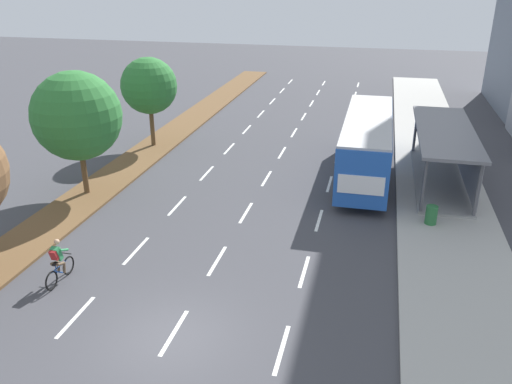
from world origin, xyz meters
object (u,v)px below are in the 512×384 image
bus_shelter (448,150)px  median_tree_second (77,116)px  cyclist (58,263)px  bus (367,140)px  trash_bin (431,215)px  median_tree_third (149,86)px

bus_shelter → median_tree_second: (-18.07, -5.95, 2.28)m
cyclist → median_tree_second: median_tree_second is taller
bus → cyclist: bus is taller
median_tree_second → trash_bin: median_tree_second is taller
trash_bin → median_tree_third: bearing=154.8°
median_tree_second → cyclist: bearing=-66.3°
bus_shelter → median_tree_second: 19.16m
bus → median_tree_third: median_tree_third is taller
cyclist → trash_bin: (13.64, 7.91, -0.22)m
trash_bin → median_tree_second: bearing=-179.1°
cyclist → bus_shelter: bearing=42.7°
trash_bin → bus: bearing=118.9°
bus → median_tree_second: median_tree_second is taller
cyclist → median_tree_third: 16.50m
bus_shelter → trash_bin: 5.91m
bus → median_tree_third: (-13.70, 2.15, 1.93)m
bus → trash_bin: bus is taller
median_tree_second → median_tree_third: 8.22m
bus → cyclist: (-10.44, -13.71, -1.28)m
median_tree_second → median_tree_third: bearing=89.4°
bus_shelter → bus: bus is taller
bus → median_tree_second: bearing=-156.2°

